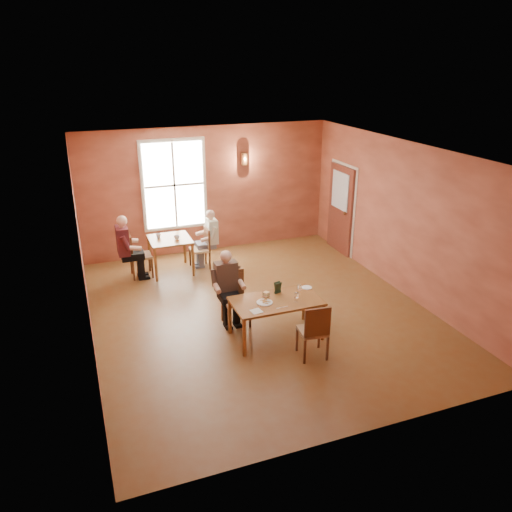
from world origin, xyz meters
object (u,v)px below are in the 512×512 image
object	(u,v)px
diner_main	(236,292)
diner_white	(200,241)
second_table	(171,255)
main_table	(276,318)
chair_diner_white	(199,249)
diner_maroon	(138,246)
chair_diner_main	(236,299)
chair_diner_maroon	(141,255)
chair_empty	(313,330)

from	to	relation	value
diner_main	diner_white	xyz separation A→B (m)	(0.07, 2.75, -0.01)
diner_main	second_table	world-z (taller)	diner_main
main_table	second_table	world-z (taller)	second_table
diner_white	diner_main	bearing A→B (deg)	178.49
main_table	chair_diner_white	distance (m)	3.40
second_table	diner_maroon	world-z (taller)	diner_maroon
chair_diner_main	diner_white	bearing A→B (deg)	-91.52
diner_main	chair_diner_maroon	xyz separation A→B (m)	(-1.26, 2.75, -0.15)
diner_white	diner_maroon	bearing A→B (deg)	90.00
chair_diner_main	second_table	bearing A→B (deg)	-77.40
chair_diner_white	diner_white	world-z (taller)	diner_white
main_table	chair_diner_white	size ratio (longest dim) A/B	1.62
chair_diner_maroon	chair_diner_main	bearing A→B (deg)	24.82
diner_white	diner_maroon	size ratio (longest dim) A/B	0.91
main_table	chair_diner_main	xyz separation A→B (m)	(-0.50, 0.65, 0.14)
chair_diner_white	diner_main	bearing A→B (deg)	179.12
chair_empty	second_table	size ratio (longest dim) A/B	1.07
diner_white	chair_diner_maroon	world-z (taller)	diner_white
chair_diner_main	diner_white	world-z (taller)	diner_white
chair_diner_maroon	chair_empty	bearing A→B (deg)	26.75
second_table	diner_maroon	bearing A→B (deg)	180.00
chair_diner_main	chair_empty	size ratio (longest dim) A/B	1.03
chair_diner_white	chair_diner_maroon	bearing A→B (deg)	90.00
diner_white	chair_empty	bearing A→B (deg)	-169.78
main_table	chair_diner_white	xyz separation A→B (m)	(-0.46, 3.37, 0.11)
chair_diner_main	diner_maroon	distance (m)	3.02
chair_diner_white	chair_diner_main	bearing A→B (deg)	179.11
diner_main	chair_diner_white	size ratio (longest dim) A/B	1.40
chair_empty	chair_diner_white	distance (m)	4.18
chair_diner_white	diner_white	bearing A→B (deg)	-90.00
chair_diner_main	chair_diner_white	bearing A→B (deg)	-90.89
diner_main	chair_diner_white	distance (m)	2.76
second_table	chair_diner_white	xyz separation A→B (m)	(0.65, 0.00, 0.07)
diner_main	second_table	distance (m)	2.83
diner_main	diner_white	size ratio (longest dim) A/B	1.02
chair_empty	diner_white	size ratio (longest dim) A/B	0.75
main_table	diner_white	size ratio (longest dim) A/B	1.18
second_table	diner_white	bearing A→B (deg)	0.00
second_table	chair_diner_maroon	size ratio (longest dim) A/B	0.90
main_table	diner_maroon	world-z (taller)	diner_maroon
main_table	chair_diner_main	size ratio (longest dim) A/B	1.52
main_table	chair_diner_maroon	size ratio (longest dim) A/B	1.50
diner_main	main_table	bearing A→B (deg)	128.88
chair_diner_white	main_table	bearing A→B (deg)	-172.26
main_table	chair_diner_maroon	distance (m)	3.80
second_table	chair_diner_maroon	bearing A→B (deg)	180.00
diner_main	diner_maroon	bearing A→B (deg)	-64.90
chair_diner_main	diner_maroon	xyz separation A→B (m)	(-1.29, 2.72, 0.21)
main_table	diner_white	world-z (taller)	diner_white
chair_diner_main	second_table	distance (m)	2.79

